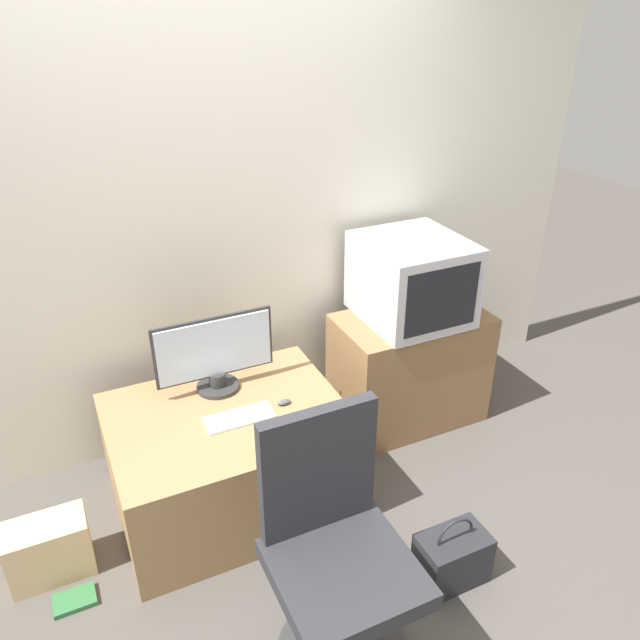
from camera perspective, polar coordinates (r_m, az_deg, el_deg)
name	(u,v)px	position (r m, az deg, el deg)	size (l,w,h in m)	color
ground_plane	(326,602)	(2.80, 0.55, -24.36)	(12.00, 12.00, 0.00)	#4C4742
wall_back	(207,204)	(3.09, -10.27, 10.40)	(4.40, 0.05, 2.60)	silver
desk	(230,457)	(3.05, -8.21, -12.28)	(1.06, 0.82, 0.51)	#937047
side_stand	(409,369)	(3.55, 8.15, -4.42)	(0.82, 0.47, 0.65)	olive
main_monitor	(215,354)	(2.96, -9.59, -3.06)	(0.57, 0.20, 0.38)	#2D2D2D
keyboard	(239,418)	(2.84, -7.37, -8.86)	(0.31, 0.13, 0.01)	white
mouse	(284,402)	(2.91, -3.29, -7.52)	(0.06, 0.03, 0.02)	#4C4C51
crt_tv	(412,279)	(3.30, 8.41, 3.70)	(0.51, 0.55, 0.43)	#B7B7BC
office_chair	(336,561)	(2.34, 1.47, -21.15)	(0.50, 0.50, 1.00)	#333333
cardboard_box_lower	(49,549)	(3.01, -23.54, -18.66)	(0.33, 0.19, 0.27)	#D1B27F
handbag	(452,557)	(2.84, 11.98, -20.47)	(0.29, 0.18, 0.34)	#232328
book	(75,600)	(2.96, -21.51, -22.72)	(0.17, 0.11, 0.02)	#2D6638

